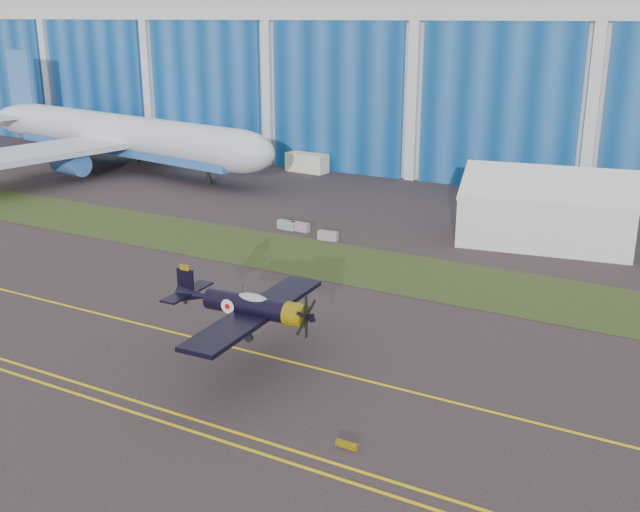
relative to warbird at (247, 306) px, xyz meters
The scene contains 15 objects.
ground 14.72m from the warbird, 151.97° to the left, with size 260.00×260.00×0.00m, color #382E30.
grass_median 24.47m from the warbird, 121.20° to the left, with size 260.00×10.00×0.02m, color #475128.
hangar 80.20m from the warbird, 99.06° to the left, with size 220.00×45.70×30.00m.
taxiway_centreline 13.23m from the warbird, behind, with size 200.00×0.20×0.02m, color yellow.
edge_line_near 15.28m from the warbird, 147.94° to the right, with size 80.00×0.20×0.02m, color yellow.
edge_line_far 14.80m from the warbird, 151.35° to the right, with size 80.00×0.20×0.02m, color yellow.
guard_board_right 11.52m from the warbird, 29.36° to the right, with size 1.20×0.15×0.35m, color yellow.
warbird is the anchor object (origin of this frame).
jetliner 66.97m from the warbird, 139.34° to the left, with size 68.91×61.24×21.37m.
tent 37.66m from the warbird, 75.26° to the left, with size 17.24×13.76×7.27m.
shipping_container 60.20m from the warbird, 116.58° to the left, with size 5.86×2.34×2.54m, color white.
tug 51.25m from the warbird, 90.39° to the left, with size 2.14×1.34×1.25m, color #FFD700.
barrier_a 31.04m from the warbird, 117.20° to the left, with size 2.00×0.60×0.90m, color gray.
barrier_b 30.45m from the warbird, 114.46° to the left, with size 2.00×0.60×0.90m, color gray.
barrier_c 27.69m from the warbird, 108.27° to the left, with size 2.00×0.60×0.90m, color gray.
Camera 1 is at (36.64, -41.12, 20.55)m, focal length 42.00 mm.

